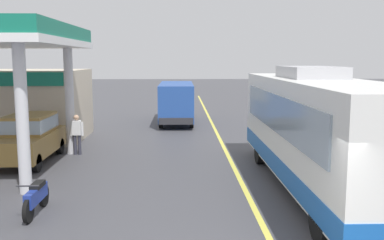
# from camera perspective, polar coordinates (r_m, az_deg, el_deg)

# --- Properties ---
(ground) EXTENTS (120.00, 120.00, 0.00)m
(ground) POSITION_cam_1_polar(r_m,az_deg,el_deg) (26.83, 2.63, -0.41)
(ground) COLOR #424247
(lane_divider_stripe) EXTENTS (0.16, 50.00, 0.01)m
(lane_divider_stripe) POSITION_cam_1_polar(r_m,az_deg,el_deg) (21.91, 3.57, -2.30)
(lane_divider_stripe) COLOR #D8CC4C
(lane_divider_stripe) RESTS_ON ground
(coach_bus_main) EXTENTS (2.60, 11.04, 3.69)m
(coach_bus_main) POSITION_cam_1_polar(r_m,az_deg,el_deg) (13.51, 16.22, -1.68)
(coach_bus_main) COLOR white
(coach_bus_main) RESTS_ON ground
(car_at_pump) EXTENTS (1.70, 4.20, 1.82)m
(car_at_pump) POSITION_cam_1_polar(r_m,az_deg,el_deg) (17.74, -20.57, -1.93)
(car_at_pump) COLOR olive
(car_at_pump) RESTS_ON ground
(minibus_opposing_lane) EXTENTS (2.04, 6.13, 2.44)m
(minibus_opposing_lane) POSITION_cam_1_polar(r_m,az_deg,el_deg) (26.72, -2.06, 2.74)
(minibus_opposing_lane) COLOR #264C9E
(minibus_opposing_lane) RESTS_ON ground
(motorcycle_parked_forecourt) EXTENTS (0.55, 1.80, 0.92)m
(motorcycle_parked_forecourt) POSITION_cam_1_polar(r_m,az_deg,el_deg) (11.87, -19.76, -9.49)
(motorcycle_parked_forecourt) COLOR black
(motorcycle_parked_forecourt) RESTS_ON ground
(pedestrian_near_pump) EXTENTS (0.55, 0.22, 1.66)m
(pedestrian_near_pump) POSITION_cam_1_polar(r_m,az_deg,el_deg) (18.20, -21.57, -2.00)
(pedestrian_near_pump) COLOR #33333F
(pedestrian_near_pump) RESTS_ON ground
(pedestrian_by_shop) EXTENTS (0.55, 0.22, 1.66)m
(pedestrian_by_shop) POSITION_cam_1_polar(r_m,az_deg,el_deg) (18.46, -14.88, -1.57)
(pedestrian_by_shop) COLOR #33333F
(pedestrian_by_shop) RESTS_ON ground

